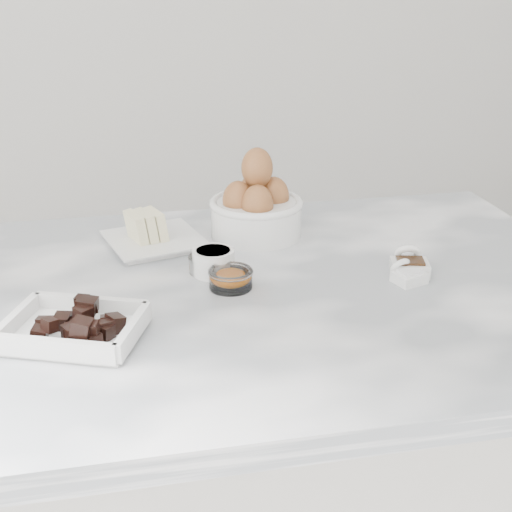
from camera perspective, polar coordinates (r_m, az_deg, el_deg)
The scene contains 9 objects.
marble_slab at distance 1.17m, azimuth -0.66°, elevation -3.35°, with size 1.20×0.80×0.04m, color white.
chocolate_dish at distance 1.03m, azimuth -14.36°, elevation -5.37°, with size 0.22×0.20×0.05m.
butter_plate at distance 1.33m, azimuth -8.25°, elevation 1.77°, with size 0.20×0.20×0.07m.
sugar_ramekin at distance 1.20m, azimuth -3.43°, elevation -0.37°, with size 0.07×0.07×0.04m.
egg_bowl at distance 1.36m, azimuth 0.01°, elevation 3.89°, with size 0.18×0.18×0.17m.
honey_bowl at distance 1.21m, azimuth -3.86°, elevation -0.58°, with size 0.07×0.07×0.03m.
zest_bowl at distance 1.15m, azimuth -2.04°, elevation -1.75°, with size 0.07×0.07×0.03m.
vanilla_spoon at distance 1.23m, azimuth 12.15°, elevation -0.61°, with size 0.07×0.09×0.05m.
salt_spoon at distance 1.20m, azimuth 11.99°, elevation -1.43°, with size 0.06×0.07×0.04m.
Camera 1 is at (-0.20, -1.03, 1.43)m, focal length 50.00 mm.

